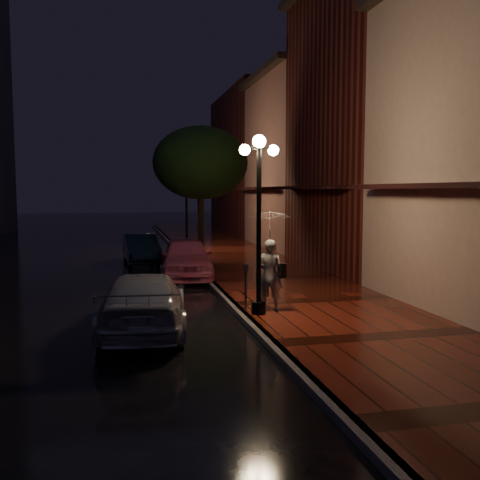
{
  "coord_description": "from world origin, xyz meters",
  "views": [
    {
      "loc": [
        -2.92,
        -17.38,
        3.15
      ],
      "look_at": [
        1.23,
        0.93,
        1.4
      ],
      "focal_mm": 40.0,
      "sensor_mm": 36.0,
      "label": 1
    }
  ],
  "objects": [
    {
      "name": "storefront_mid",
      "position": [
        7.0,
        2.0,
        5.5
      ],
      "size": [
        5.0,
        8.0,
        11.0
      ],
      "primitive_type": "cube",
      "color": "#511914",
      "rests_on": "ground"
    },
    {
      "name": "storefront_extra",
      "position": [
        7.0,
        20.0,
        5.0
      ],
      "size": [
        5.0,
        12.0,
        10.0
      ],
      "primitive_type": "cube",
      "color": "#511914",
      "rests_on": "ground"
    },
    {
      "name": "street_tree",
      "position": [
        0.61,
        5.99,
        4.24
      ],
      "size": [
        4.16,
        4.16,
        5.8
      ],
      "color": "black",
      "rests_on": "sidewalk"
    },
    {
      "name": "curb",
      "position": [
        0.0,
        0.0,
        0.07
      ],
      "size": [
        0.25,
        60.0,
        0.15
      ],
      "primitive_type": "cube",
      "color": "#595451",
      "rests_on": "ground"
    },
    {
      "name": "streetlamp_far",
      "position": [
        0.35,
        9.0,
        2.6
      ],
      "size": [
        0.96,
        0.36,
        4.31
      ],
      "color": "black",
      "rests_on": "sidewalk"
    },
    {
      "name": "navy_car",
      "position": [
        -2.02,
        5.97,
        0.63
      ],
      "size": [
        1.59,
        3.92,
        1.27
      ],
      "primitive_type": "imported",
      "rotation": [
        0.0,
        0.0,
        0.07
      ],
      "color": "black",
      "rests_on": "ground"
    },
    {
      "name": "sidewalk",
      "position": [
        2.25,
        0.0,
        0.07
      ],
      "size": [
        4.5,
        60.0,
        0.15
      ],
      "primitive_type": "cube",
      "color": "#49180D",
      "rests_on": "ground"
    },
    {
      "name": "ground",
      "position": [
        0.0,
        0.0,
        0.0
      ],
      "size": [
        120.0,
        120.0,
        0.0
      ],
      "primitive_type": "plane",
      "color": "black",
      "rests_on": "ground"
    },
    {
      "name": "parking_meter",
      "position": [
        0.15,
        -4.48,
        0.85
      ],
      "size": [
        0.12,
        0.1,
        1.16
      ],
      "rotation": [
        0.0,
        0.0,
        0.19
      ],
      "color": "black",
      "rests_on": "sidewalk"
    },
    {
      "name": "storefront_far",
      "position": [
        7.0,
        10.0,
        4.5
      ],
      "size": [
        5.0,
        8.0,
        9.0
      ],
      "primitive_type": "cube",
      "color": "#8C5951",
      "rests_on": "ground"
    },
    {
      "name": "streetlamp_near",
      "position": [
        0.35,
        -5.0,
        2.6
      ],
      "size": [
        0.96,
        0.36,
        4.31
      ],
      "color": "black",
      "rests_on": "sidewalk"
    },
    {
      "name": "woman_with_umbrella",
      "position": [
        0.72,
        -4.7,
        1.81
      ],
      "size": [
        1.04,
        1.06,
        2.51
      ],
      "rotation": [
        0.0,
        0.0,
        2.79
      ],
      "color": "silver",
      "rests_on": "sidewalk"
    },
    {
      "name": "pink_car",
      "position": [
        -0.6,
        1.56,
        0.75
      ],
      "size": [
        2.14,
        4.52,
        1.49
      ],
      "primitive_type": "imported",
      "rotation": [
        0.0,
        0.0,
        -0.09
      ],
      "color": "#BE4E6E",
      "rests_on": "ground"
    },
    {
      "name": "silver_car",
      "position": [
        -2.42,
        -5.46,
        0.66
      ],
      "size": [
        2.27,
        4.69,
        1.32
      ],
      "primitive_type": "imported",
      "rotation": [
        0.0,
        0.0,
        3.05
      ],
      "color": "#93939A",
      "rests_on": "ground"
    }
  ]
}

